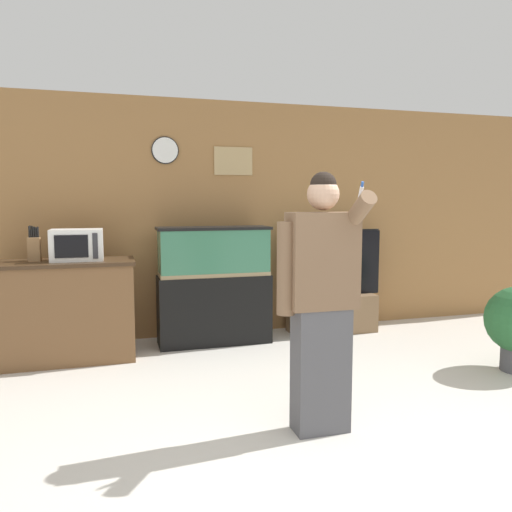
# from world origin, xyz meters

# --- Properties ---
(ground_plane) EXTENTS (18.00, 18.00, 0.00)m
(ground_plane) POSITION_xyz_m (0.00, 0.00, 0.00)
(ground_plane) COLOR beige
(wall_back_paneled) EXTENTS (10.00, 0.08, 2.60)m
(wall_back_paneled) POSITION_xyz_m (-0.00, 3.14, 1.30)
(wall_back_paneled) COLOR olive
(wall_back_paneled) RESTS_ON ground_plane
(counter_island) EXTENTS (1.27, 0.58, 0.95)m
(counter_island) POSITION_xyz_m (-1.65, 2.55, 0.47)
(counter_island) COLOR brown
(counter_island) RESTS_ON ground_plane
(microwave) EXTENTS (0.46, 0.33, 0.29)m
(microwave) POSITION_xyz_m (-1.53, 2.55, 1.09)
(microwave) COLOR white
(microwave) RESTS_ON counter_island
(knife_block) EXTENTS (0.11, 0.12, 0.33)m
(knife_block) POSITION_xyz_m (-1.91, 2.60, 1.07)
(knife_block) COLOR olive
(knife_block) RESTS_ON counter_island
(aquarium_on_stand) EXTENTS (1.17, 0.39, 1.24)m
(aquarium_on_stand) POSITION_xyz_m (-0.20, 2.73, 0.62)
(aquarium_on_stand) COLOR black
(aquarium_on_stand) RESTS_ON ground_plane
(tv_on_stand) EXTENTS (1.19, 0.40, 1.18)m
(tv_on_stand) POSITION_xyz_m (1.20, 2.82, 0.35)
(tv_on_stand) COLOR brown
(tv_on_stand) RESTS_ON ground_plane
(person_standing) EXTENTS (0.53, 0.40, 1.68)m
(person_standing) POSITION_xyz_m (0.05, 0.53, 0.87)
(person_standing) COLOR #515156
(person_standing) RESTS_ON ground_plane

